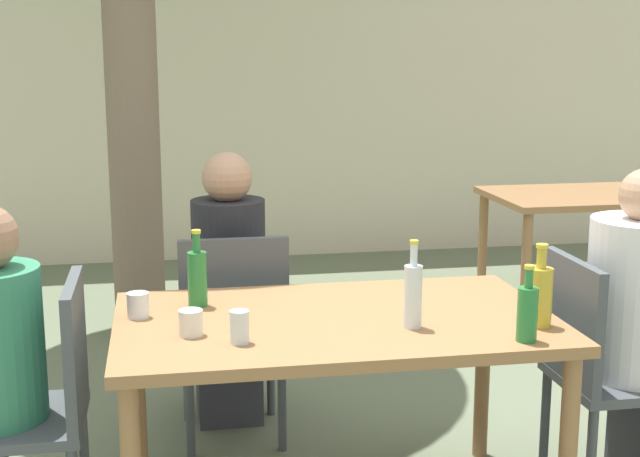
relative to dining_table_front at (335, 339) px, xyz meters
The scene contains 14 objects.
cafe_building_wall 4.23m from the dining_table_front, 90.00° to the left, with size 10.00×0.08×2.80m.
dining_table_front is the anchor object (origin of this frame).
dining_table_back 3.10m from the dining_table_front, 48.54° to the left, with size 1.13×0.84×0.75m.
patio_chair_0 0.99m from the dining_table_front, behind, with size 0.44×0.44×0.92m.
patio_chair_1 0.99m from the dining_table_front, ahead, with size 0.44×0.44×0.92m.
patio_chair_2 0.76m from the dining_table_front, 113.75° to the left, with size 0.44×0.44×0.92m.
person_seated_2 0.97m from the dining_table_front, 108.08° to the left, with size 0.31×0.56×1.23m.
water_bottle_0 0.34m from the dining_table_front, 35.33° to the right, with size 0.06×0.06×0.29m.
green_bottle_1 0.54m from the dining_table_front, 154.57° to the left, with size 0.07×0.07×0.28m.
oil_cruet_2 0.71m from the dining_table_front, 18.69° to the right, with size 0.08×0.08×0.28m.
green_bottle_3 0.67m from the dining_table_front, 33.45° to the right, with size 0.07×0.07×0.25m.
drinking_glass_0 0.43m from the dining_table_front, 148.03° to the right, with size 0.06×0.06×0.11m.
drinking_glass_1 0.52m from the dining_table_front, 167.04° to the right, with size 0.08×0.08×0.08m.
drinking_glass_2 0.69m from the dining_table_front, behind, with size 0.08×0.08×0.09m.
Camera 1 is at (-0.57, -2.88, 1.66)m, focal length 50.00 mm.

